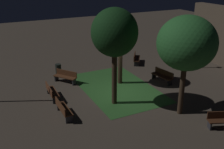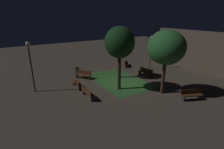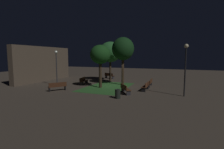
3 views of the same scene
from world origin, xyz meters
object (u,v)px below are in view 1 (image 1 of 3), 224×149
at_px(bench_corner, 136,58).
at_px(bench_front_left, 51,91).
at_px(tree_back_left, 120,33).
at_px(lamp_post_plaza_east, 176,34).
at_px(bench_path_side, 66,76).
at_px(tree_near_wall, 115,33).
at_px(trash_bin, 58,69).
at_px(bench_lawn_edge, 163,75).
at_px(tree_lawn_side, 187,44).
at_px(bench_by_lamp, 63,109).

bearing_deg(bench_corner, bench_front_left, -67.45).
relative_size(tree_back_left, lamp_post_plaza_east, 1.14).
bearing_deg(bench_corner, bench_path_side, -78.73).
bearing_deg(tree_near_wall, trash_bin, -165.46).
height_order(bench_lawn_edge, bench_corner, same).
relative_size(tree_back_left, trash_bin, 6.22).
bearing_deg(tree_back_left, tree_lawn_side, 10.69).
relative_size(bench_lawn_edge, tree_near_wall, 0.32).
bearing_deg(bench_lawn_edge, bench_corner, 174.92).
bearing_deg(lamp_post_plaza_east, tree_lawn_side, -35.41).
height_order(tree_lawn_side, tree_back_left, tree_lawn_side).
distance_m(bench_lawn_edge, trash_bin, 8.15).
bearing_deg(tree_back_left, trash_bin, -138.06).
height_order(bench_corner, trash_bin, bench_corner).
xyz_separation_m(bench_by_lamp, bench_corner, (-6.02, 8.41, 0.00)).
height_order(bench_path_side, bench_lawn_edge, same).
bearing_deg(bench_front_left, bench_path_side, 143.21).
bearing_deg(bench_by_lamp, bench_lawn_edge, 101.35).
bearing_deg(lamp_post_plaza_east, tree_back_left, -81.76).
bearing_deg(bench_corner, tree_near_wall, -41.05).
xyz_separation_m(bench_path_side, tree_back_left, (1.88, 3.49, 3.19)).
bearing_deg(trash_bin, tree_back_left, 41.94).
height_order(bench_path_side, lamp_post_plaza_east, lamp_post_plaza_east).
xyz_separation_m(tree_near_wall, lamp_post_plaza_east, (-3.42, 7.22, -1.50)).
bearing_deg(lamp_post_plaza_east, trash_bin, -109.08).
distance_m(bench_path_side, tree_lawn_side, 9.32).
relative_size(bench_path_side, tree_near_wall, 0.30).
xyz_separation_m(bench_front_left, tree_near_wall, (2.37, 3.30, 3.91)).
distance_m(tree_back_left, trash_bin, 6.15).
xyz_separation_m(bench_by_lamp, tree_near_wall, (-0.15, 3.30, 3.91)).
bearing_deg(bench_front_left, tree_near_wall, 54.25).
distance_m(tree_lawn_side, tree_near_wall, 3.96).
relative_size(bench_by_lamp, trash_bin, 2.34).
bearing_deg(tree_near_wall, bench_front_left, -125.75).
bearing_deg(bench_path_side, bench_front_left, -36.79).
distance_m(bench_lawn_edge, tree_near_wall, 6.30).
relative_size(tree_lawn_side, trash_bin, 7.27).
relative_size(bench_lawn_edge, tree_back_left, 0.39).
bearing_deg(tree_lawn_side, lamp_post_plaza_east, 144.59).
bearing_deg(bench_by_lamp, bench_front_left, 180.00).
bearing_deg(bench_front_left, trash_bin, 158.62).
bearing_deg(bench_front_left, bench_lawn_edge, 83.49).
xyz_separation_m(bench_lawn_edge, trash_bin, (-5.04, -6.40, -0.09)).
bearing_deg(trash_bin, bench_by_lamp, -13.65).
distance_m(bench_by_lamp, lamp_post_plaza_east, 11.36).
relative_size(bench_front_left, bench_path_side, 1.04).
relative_size(bench_corner, lamp_post_plaza_east, 0.42).
height_order(bench_front_left, tree_near_wall, tree_near_wall).
bearing_deg(tree_back_left, bench_front_left, -87.11).
bearing_deg(bench_path_side, tree_near_wall, 20.69).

